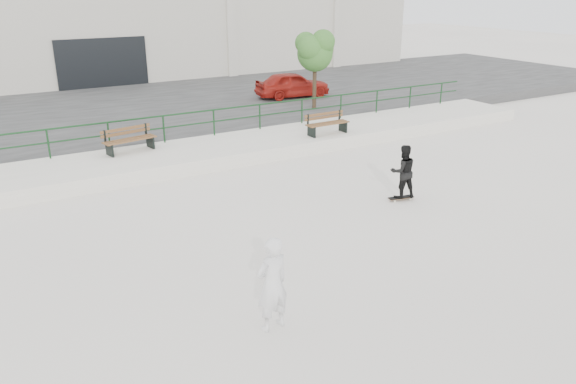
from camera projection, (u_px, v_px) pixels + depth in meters
ground at (366, 266)px, 12.77m from camera, size 120.00×120.00×0.00m
ledge at (204, 153)px, 20.34m from camera, size 30.00×3.00×0.50m
parking_strip at (136, 110)px, 27.20m from camera, size 60.00×14.00×0.50m
railing at (189, 120)px, 21.04m from camera, size 28.00×0.06×1.03m
commercial_building at (68, 7)px, 36.96m from camera, size 44.20×16.33×8.00m
bench_left at (129, 140)px, 19.56m from camera, size 1.92×0.87×0.85m
bench_right at (327, 124)px, 21.85m from camera, size 1.81×0.56×0.83m
tree at (315, 49)px, 25.49m from camera, size 2.04×1.81×3.62m
red_car at (292, 84)px, 28.84m from camera, size 3.97×1.96×1.30m
skateboard at (401, 198)px, 16.66m from camera, size 0.80×0.35×0.09m
standing_skater at (403, 171)px, 16.37m from camera, size 0.92×0.80×1.60m
seated_skater at (272, 284)px, 10.18m from camera, size 0.74×0.54×1.86m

